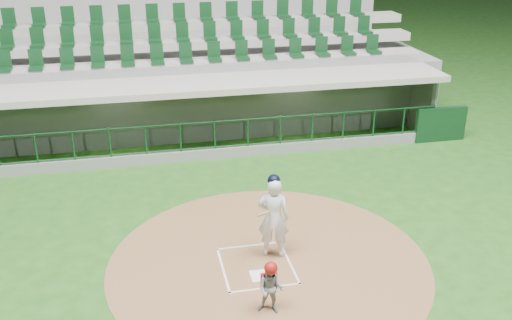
{
  "coord_description": "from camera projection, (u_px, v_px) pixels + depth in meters",
  "views": [
    {
      "loc": [
        -2.26,
        -10.76,
        7.16
      ],
      "look_at": [
        0.61,
        2.6,
        1.3
      ],
      "focal_mm": 40.0,
      "sensor_mm": 36.0,
      "label": 1
    }
  ],
  "objects": [
    {
      "name": "batter",
      "position": [
        273.0,
        216.0,
        12.67
      ],
      "size": [
        0.95,
        0.97,
        2.02
      ],
      "color": "white",
      "rests_on": "dirt_circle"
    },
    {
      "name": "batter_box_chalk",
      "position": [
        256.0,
        266.0,
        12.65
      ],
      "size": [
        1.55,
        1.8,
        0.01
      ],
      "color": "white",
      "rests_on": "ground"
    },
    {
      "name": "home_plate",
      "position": [
        260.0,
        276.0,
        12.29
      ],
      "size": [
        0.43,
        0.43,
        0.02
      ],
      "primitive_type": "cube",
      "color": "white",
      "rests_on": "dirt_circle"
    },
    {
      "name": "seating_deck",
      "position": [
        196.0,
        76.0,
        22.16
      ],
      "size": [
        17.0,
        6.72,
        5.15
      ],
      "color": "gray",
      "rests_on": "ground"
    },
    {
      "name": "ground",
      "position": [
        254.0,
        259.0,
        12.93
      ],
      "size": [
        120.0,
        120.0,
        0.0
      ],
      "primitive_type": "plane",
      "color": "#1E4D16",
      "rests_on": "ground"
    },
    {
      "name": "dugout_structure",
      "position": [
        210.0,
        112.0,
        19.59
      ],
      "size": [
        16.4,
        3.7,
        3.0
      ],
      "color": "slate",
      "rests_on": "ground"
    },
    {
      "name": "dirt_circle",
      "position": [
        269.0,
        262.0,
        12.8
      ],
      "size": [
        7.2,
        7.2,
        0.01
      ],
      "primitive_type": "cylinder",
      "color": "brown",
      "rests_on": "ground"
    },
    {
      "name": "catcher",
      "position": [
        271.0,
        287.0,
        10.98
      ],
      "size": [
        0.63,
        0.58,
        1.14
      ],
      "color": "gray",
      "rests_on": "dirt_circle"
    }
  ]
}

